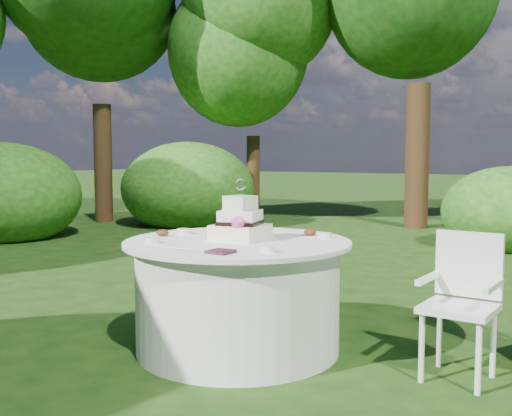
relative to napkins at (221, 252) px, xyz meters
The scene contains 8 objects.
ground 0.95m from the napkins, 113.47° to the left, with size 80.00×80.00×0.00m, color black.
napkins is the anchor object (origin of this frame).
feather_plume 0.35m from the napkins, behind, with size 0.48×0.07×0.01m, color white.
table 0.68m from the napkins, 113.47° to the left, with size 1.56×1.56×0.77m.
cake 0.59m from the napkins, 112.13° to the left, with size 0.35×0.35×0.43m.
chair 1.49m from the napkins, 33.68° to the left, with size 0.44×0.43×0.88m.
votives 0.48m from the napkins, 117.22° to the left, with size 1.09×0.93×0.04m.
petal_cups 0.78m from the napkins, 117.15° to the left, with size 0.98×0.68×0.05m.
Camera 1 is at (2.28, -3.38, 1.35)m, focal length 42.00 mm.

